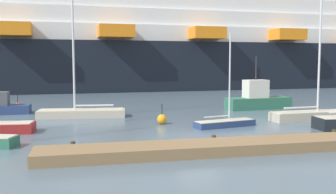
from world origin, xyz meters
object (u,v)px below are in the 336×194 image
at_px(sailboat_1, 312,114).
at_px(sailboat_4, 82,110).
at_px(channel_buoy_0, 162,119).
at_px(sailboat_0, 225,122).
at_px(channel_buoy_1, 18,106).
at_px(fishing_boat_0, 257,99).
at_px(cruise_ship, 185,43).

height_order(sailboat_1, sailboat_4, sailboat_4).
height_order(sailboat_1, channel_buoy_0, sailboat_1).
xyz_separation_m(sailboat_0, channel_buoy_0, (-4.11, 2.15, 0.04)).
height_order(sailboat_0, channel_buoy_1, sailboat_0).
relative_size(fishing_boat_0, channel_buoy_0, 4.42).
relative_size(sailboat_0, sailboat_4, 0.51).
bearing_deg(sailboat_1, channel_buoy_1, 148.29).
relative_size(fishing_boat_0, channel_buoy_1, 4.25).
height_order(fishing_boat_0, cruise_ship, cruise_ship).
bearing_deg(fishing_boat_0, cruise_ship, -98.32).
bearing_deg(channel_buoy_0, sailboat_0, -27.63).
bearing_deg(sailboat_4, channel_buoy_0, 146.05).
bearing_deg(cruise_ship, channel_buoy_1, -134.65).
xyz_separation_m(sailboat_1, cruise_ship, (0.48, 39.86, 7.39)).
xyz_separation_m(fishing_boat_0, cruise_ship, (1.51, 32.38, 6.93)).
distance_m(sailboat_0, sailboat_1, 7.97).
distance_m(sailboat_0, cruise_ship, 42.80).
xyz_separation_m(fishing_boat_0, channel_buoy_0, (-10.92, -6.77, -0.60)).
height_order(sailboat_0, sailboat_4, sailboat_4).
relative_size(sailboat_4, cruise_ship, 0.09).
xyz_separation_m(sailboat_1, channel_buoy_1, (-23.85, 12.86, -0.20)).
height_order(sailboat_0, sailboat_1, sailboat_1).
bearing_deg(sailboat_1, fishing_boat_0, 94.50).
distance_m(sailboat_4, channel_buoy_0, 7.62).
bearing_deg(channel_buoy_0, fishing_boat_0, 31.81).
bearing_deg(sailboat_0, sailboat_4, 131.81).
height_order(sailboat_4, channel_buoy_0, sailboat_4).
bearing_deg(channel_buoy_1, channel_buoy_0, -45.61).
height_order(sailboat_4, fishing_boat_0, sailboat_4).
relative_size(sailboat_4, channel_buoy_1, 8.33).
relative_size(fishing_boat_0, cruise_ship, 0.05).
relative_size(sailboat_0, sailboat_1, 0.68).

